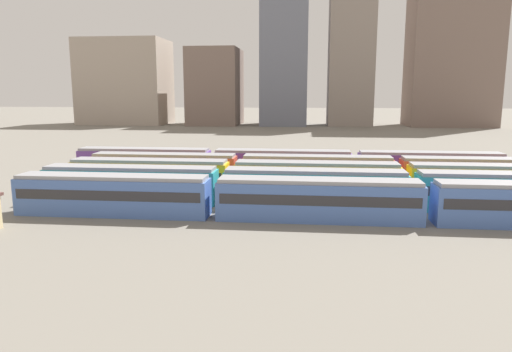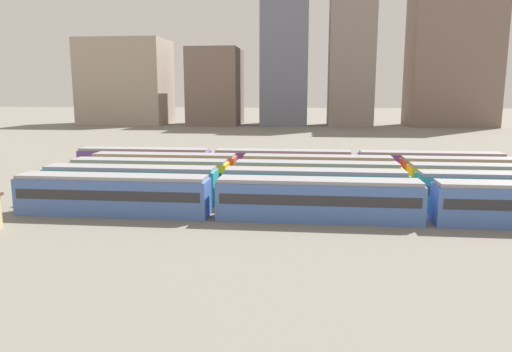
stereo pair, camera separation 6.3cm
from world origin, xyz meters
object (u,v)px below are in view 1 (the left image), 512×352
object	(u,v)px
train_track_0	(428,202)
train_track_3	(480,174)
train_track_2	(316,178)
train_track_4	(282,164)
train_track_1	(412,190)

from	to	relation	value
train_track_0	train_track_3	world-z (taller)	same
train_track_2	train_track_4	size ratio (longest dim) A/B	1.00
train_track_0	train_track_4	bearing A→B (deg)	123.39
train_track_0	train_track_3	distance (m)	18.32
train_track_2	train_track_1	bearing A→B (deg)	-29.55
train_track_2	train_track_4	bearing A→B (deg)	112.30
train_track_1	train_track_3	xyz separation A→B (m)	(9.88, 10.40, 0.00)
train_track_0	train_track_4	world-z (taller)	same
train_track_0	train_track_3	bearing A→B (deg)	58.36
train_track_4	train_track_3	bearing A→B (deg)	-12.57
train_track_1	train_track_4	bearing A→B (deg)	130.74
train_track_3	train_track_4	xyz separation A→B (m)	(-23.32, 5.20, -0.00)
train_track_3	train_track_4	world-z (taller)	same
train_track_1	train_track_4	xyz separation A→B (m)	(-13.44, 15.60, -0.00)
train_track_2	train_track_4	xyz separation A→B (m)	(-4.26, 10.40, 0.00)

